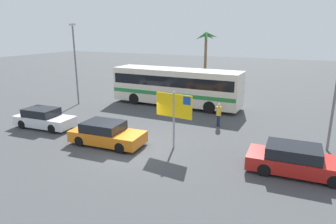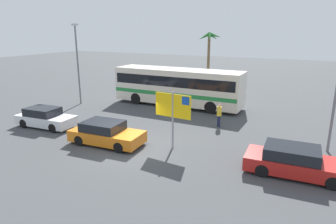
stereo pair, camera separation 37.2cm
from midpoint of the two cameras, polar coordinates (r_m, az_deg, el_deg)
name	(u,v)px [view 2 (the right image)]	position (r m, az deg, el deg)	size (l,w,h in m)	color
ground	(128,148)	(17.01, -6.98, -6.83)	(120.00, 120.00, 0.00)	#424447
bus_front_coach	(178,85)	(25.90, 2.24, 5.11)	(11.25, 2.68, 3.17)	silver
ferry_sign	(174,108)	(16.16, 1.73, 0.77)	(2.20, 0.26, 3.20)	gray
car_red	(296,162)	(14.97, 23.82, -8.64)	(4.65, 2.09, 1.32)	red
car_white	(45,118)	(21.89, -21.91, -1.02)	(4.19, 1.98, 1.32)	silver
car_orange	(106,133)	(17.62, -11.15, -4.01)	(4.37, 2.15, 1.32)	orange
pedestrian_crossing_lot	(219,113)	(20.54, 10.24, -0.26)	(0.32, 0.32, 1.62)	#1E2347
lamp_post_left_side	(78,61)	(27.36, -16.48, 9.27)	(0.56, 0.20, 6.91)	slate
lamp_post_right_side	(336,93)	(17.80, 29.92, 3.15)	(0.56, 0.20, 5.87)	slate
palm_tree_seaside	(209,44)	(36.82, 8.16, 12.79)	(2.76, 2.67, 6.15)	brown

